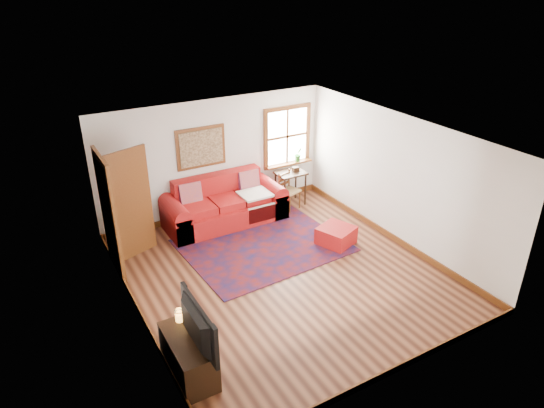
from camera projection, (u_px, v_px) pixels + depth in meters
ground at (282, 273)px, 8.49m from camera, size 5.50×5.50×0.00m
room_envelope at (283, 187)px, 7.78m from camera, size 5.04×5.54×2.52m
window at (289, 142)px, 10.82m from camera, size 1.18×0.20×1.38m
doorway at (121, 207)px, 8.42m from camera, size 0.89×1.08×2.14m
framed_artwork at (201, 147)px, 9.79m from camera, size 1.05×0.07×0.85m
persian_rug at (263, 245)px, 9.32m from camera, size 3.04×2.49×0.02m
red_leather_sofa at (224, 208)px, 10.09m from camera, size 2.49×1.03×0.97m
red_ottoman at (336, 236)px, 9.33m from camera, size 0.79×0.79×0.35m
side_table at (291, 178)px, 10.72m from camera, size 0.64×0.48×0.77m
ladder_back_chair at (288, 189)px, 10.62m from camera, size 0.49×0.48×0.85m
media_cabinet at (188, 356)px, 6.27m from camera, size 0.46×1.02×0.56m
television at (191, 327)px, 5.90m from camera, size 0.14×1.06×0.61m
candle_hurricane at (179, 316)px, 6.43m from camera, size 0.12×0.12×0.18m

